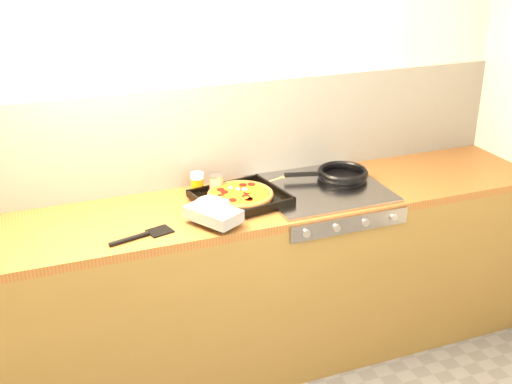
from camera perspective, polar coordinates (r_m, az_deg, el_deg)
name	(u,v)px	position (r m, az deg, el deg)	size (l,w,h in m)	color
room_shell	(215,135)	(3.18, -3.70, 5.10)	(3.20, 3.20, 3.20)	white
counter_run	(236,285)	(3.23, -1.79, -8.30)	(3.20, 0.62, 0.90)	brown
stovetop	(321,189)	(3.18, 5.76, 0.29)	(0.60, 0.56, 0.02)	#98979C
pizza_on_tray	(232,200)	(2.95, -2.13, -0.72)	(0.53, 0.52, 0.07)	black
frying_pan	(341,174)	(3.28, 7.60, 1.57)	(0.45, 0.31, 0.04)	black
tomato_can	(216,185)	(3.10, -3.56, 0.65)	(0.07, 0.07, 0.10)	maroon
juice_glass	(197,183)	(3.11, -5.24, 0.78)	(0.07, 0.07, 0.11)	orange
wooden_spoon	(270,182)	(3.23, 1.21, 0.88)	(0.29, 0.12, 0.02)	#B17F4B
black_spatula	(142,236)	(2.74, -10.08, -3.83)	(0.29, 0.12, 0.02)	black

